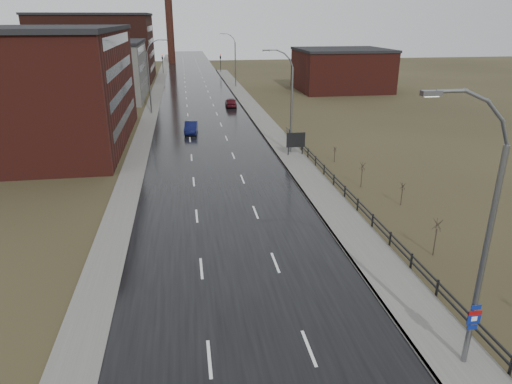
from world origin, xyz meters
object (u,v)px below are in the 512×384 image
object	(u,v)px
billboard	(296,141)
car_near	(191,128)
car_far	(231,103)
streetlight_main	(480,242)

from	to	relation	value
billboard	car_near	distance (m)	16.89
car_near	car_far	size ratio (longest dim) A/B	1.01
billboard	car_far	world-z (taller)	billboard
billboard	car_far	size ratio (longest dim) A/B	0.59
billboard	car_far	distance (m)	31.19
car_near	car_far	bearing A→B (deg)	72.54
streetlight_main	car_near	size ratio (longest dim) A/B	2.64
billboard	car_far	bearing A→B (deg)	97.19
billboard	streetlight_main	bearing A→B (deg)	-91.09
car_near	car_far	distance (m)	19.65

